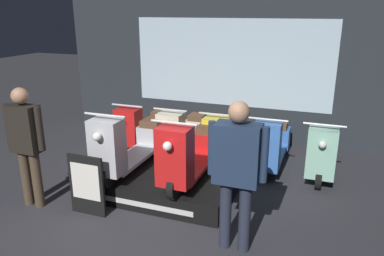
{
  "coord_description": "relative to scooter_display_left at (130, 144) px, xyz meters",
  "views": [
    {
      "loc": [
        1.86,
        -3.4,
        2.57
      ],
      "look_at": [
        -0.12,
        1.94,
        0.75
      ],
      "focal_mm": 35.0,
      "sensor_mm": 36.0,
      "label": 1
    }
  ],
  "objects": [
    {
      "name": "ground_plane",
      "position": [
        0.77,
        -1.1,
        -0.68
      ],
      "size": [
        30.0,
        30.0,
        0.0
      ],
      "primitive_type": "plane",
      "color": "#2D2D33"
    },
    {
      "name": "shop_wall_back",
      "position": [
        0.77,
        2.73,
        0.92
      ],
      "size": [
        7.18,
        0.09,
        3.2
      ],
      "color": "#23282D",
      "rests_on": "ground_plane"
    },
    {
      "name": "display_platform",
      "position": [
        0.48,
        0.08,
        -0.53
      ],
      "size": [
        2.12,
        1.46,
        0.29
      ],
      "color": "black",
      "rests_on": "ground_plane"
    },
    {
      "name": "scooter_display_left",
      "position": [
        0.0,
        0.0,
        0.0
      ],
      "size": [
        0.59,
        1.8,
        1.01
      ],
      "color": "black",
      "rests_on": "display_platform"
    },
    {
      "name": "scooter_display_right",
      "position": [
        0.95,
        0.0,
        0.0
      ],
      "size": [
        0.59,
        1.8,
        1.01
      ],
      "color": "black",
      "rests_on": "display_platform"
    },
    {
      "name": "scooter_backrow_0",
      "position": [
        -0.56,
        1.52,
        -0.29
      ],
      "size": [
        0.59,
        1.8,
        1.01
      ],
      "color": "black",
      "rests_on": "ground_plane"
    },
    {
      "name": "scooter_backrow_1",
      "position": [
        0.24,
        1.52,
        -0.29
      ],
      "size": [
        0.59,
        1.8,
        1.01
      ],
      "color": "black",
      "rests_on": "ground_plane"
    },
    {
      "name": "scooter_backrow_2",
      "position": [
        1.04,
        1.52,
        -0.29
      ],
      "size": [
        0.59,
        1.8,
        1.01
      ],
      "color": "black",
      "rests_on": "ground_plane"
    },
    {
      "name": "scooter_backrow_3",
      "position": [
        1.84,
        1.52,
        -0.29
      ],
      "size": [
        0.59,
        1.8,
        1.01
      ],
      "color": "black",
      "rests_on": "ground_plane"
    },
    {
      "name": "scooter_backrow_4",
      "position": [
        2.63,
        1.52,
        -0.29
      ],
      "size": [
        0.59,
        1.8,
        1.01
      ],
      "color": "black",
      "rests_on": "ground_plane"
    },
    {
      "name": "person_left_browsing",
      "position": [
        -0.99,
        -0.95,
        0.28
      ],
      "size": [
        0.57,
        0.23,
        1.64
      ],
      "color": "#473828",
      "rests_on": "ground_plane"
    },
    {
      "name": "person_right_browsing",
      "position": [
        1.81,
        -0.95,
        0.34
      ],
      "size": [
        0.64,
        0.27,
        1.7
      ],
      "color": "#232838",
      "rests_on": "ground_plane"
    },
    {
      "name": "price_sign_board",
      "position": [
        -0.15,
        -0.9,
        -0.27
      ],
      "size": [
        0.5,
        0.04,
        0.82
      ],
      "color": "black",
      "rests_on": "ground_plane"
    }
  ]
}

